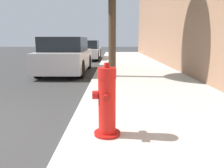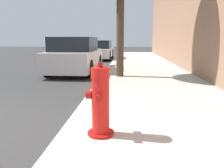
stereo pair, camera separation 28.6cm
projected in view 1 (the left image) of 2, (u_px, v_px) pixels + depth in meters
The scene contains 4 objects.
sidewalk_slab at pixel (194, 147), 2.70m from camera, with size 3.32×40.00×0.11m.
fire_hydrant at pixel (107, 103), 2.83m from camera, with size 0.36×0.35×0.96m.
parked_car_near at pixel (66, 56), 8.90m from camera, with size 1.75×4.02×1.45m.
parked_car_mid at pixel (87, 50), 14.98m from camera, with size 1.74×3.88×1.30m.
Camera 1 is at (2.71, -2.49, 1.35)m, focal length 35.00 mm.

